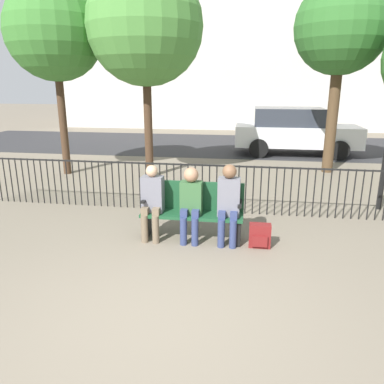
# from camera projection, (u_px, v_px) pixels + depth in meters

# --- Properties ---
(ground_plane) EXTENTS (80.00, 80.00, 0.00)m
(ground_plane) POSITION_uv_depth(u_px,v_px,m) (160.00, 321.00, 3.98)
(ground_plane) COLOR #706656
(park_bench) EXTENTS (1.62, 0.45, 0.92)m
(park_bench) POSITION_uv_depth(u_px,v_px,m) (193.00, 209.00, 6.01)
(park_bench) COLOR #194728
(park_bench) RESTS_ON ground
(seated_person_0) EXTENTS (0.34, 0.39, 1.21)m
(seated_person_0) POSITION_uv_depth(u_px,v_px,m) (152.00, 199.00, 5.93)
(seated_person_0) COLOR brown
(seated_person_0) RESTS_ON ground
(seated_person_1) EXTENTS (0.34, 0.39, 1.20)m
(seated_person_1) POSITION_uv_depth(u_px,v_px,m) (191.00, 200.00, 5.83)
(seated_person_1) COLOR navy
(seated_person_1) RESTS_ON ground
(seated_person_2) EXTENTS (0.34, 0.39, 1.26)m
(seated_person_2) POSITION_uv_depth(u_px,v_px,m) (229.00, 200.00, 5.74)
(seated_person_2) COLOR navy
(seated_person_2) RESTS_ON ground
(backpack) EXTENTS (0.33, 0.20, 0.37)m
(backpack) POSITION_uv_depth(u_px,v_px,m) (260.00, 236.00, 5.74)
(backpack) COLOR maroon
(backpack) RESTS_ON ground
(fence_railing) EXTENTS (9.01, 0.03, 0.95)m
(fence_railing) POSITION_uv_depth(u_px,v_px,m) (202.00, 184.00, 7.25)
(fence_railing) COLOR black
(fence_railing) RESTS_ON ground
(tree_0) EXTENTS (2.87, 2.87, 5.21)m
(tree_0) POSITION_uv_depth(u_px,v_px,m) (145.00, 27.00, 9.11)
(tree_0) COLOR #422D1E
(tree_0) RESTS_ON ground
(tree_1) EXTENTS (2.46, 2.46, 4.93)m
(tree_1) POSITION_uv_depth(u_px,v_px,m) (54.00, 32.00, 9.48)
(tree_1) COLOR #422D1E
(tree_1) RESTS_ON ground
(tree_3) EXTENTS (2.42, 2.42, 5.04)m
(tree_3) POSITION_uv_depth(u_px,v_px,m) (341.00, 29.00, 9.66)
(tree_3) COLOR #4C3823
(tree_3) RESTS_ON ground
(street_surface) EXTENTS (24.00, 6.00, 0.01)m
(street_surface) POSITION_uv_depth(u_px,v_px,m) (229.00, 145.00, 15.36)
(street_surface) COLOR #2B2B2D
(street_surface) RESTS_ON ground
(parked_car_0) EXTENTS (4.20, 1.94, 1.62)m
(parked_car_0) POSITION_uv_depth(u_px,v_px,m) (294.00, 131.00, 13.09)
(parked_car_0) COLOR silver
(parked_car_0) RESTS_ON ground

